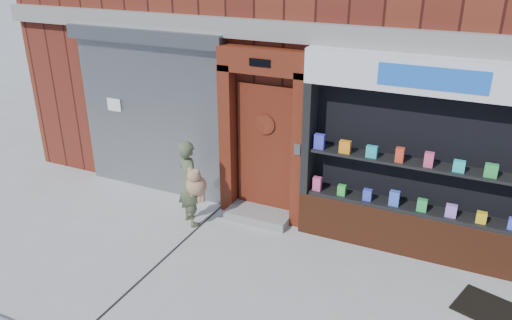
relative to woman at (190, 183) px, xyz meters
The scene contains 6 objects.
ground 2.17m from the woman, 32.73° to the right, with size 80.00×80.00×0.00m, color #9E9E99.
shutter_bay 1.81m from the woman, 147.31° to the left, with size 3.10×0.30×3.04m.
red_door_bay 1.42m from the woman, 38.06° to the left, with size 1.52×0.58×2.90m.
pharmacy_bay 3.59m from the woman, 11.59° to the left, with size 3.50×0.41×3.00m.
woman is the anchor object (origin of this frame).
doormat 4.76m from the woman, ahead, with size 0.93×0.65×0.02m, color black.
Camera 1 is at (2.34, -5.10, 4.34)m, focal length 35.00 mm.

